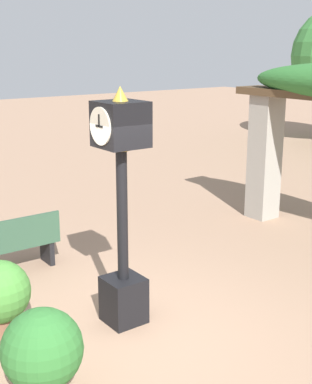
% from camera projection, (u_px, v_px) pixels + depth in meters
% --- Properties ---
extents(ground_plane, '(60.00, 60.00, 0.00)m').
position_uv_depth(ground_plane, '(129.00, 336.00, 6.39)').
color(ground_plane, '#9E7A60').
extents(pedestal_clock, '(0.52, 0.57, 2.91)m').
position_uv_depth(pedestal_clock, '(122.00, 206.00, 6.34)').
color(pedestal_clock, black).
rests_on(pedestal_clock, ground).
extents(potted_plant_near_right, '(0.79, 0.79, 0.95)m').
position_uv_depth(potted_plant_near_right, '(42.00, 352.00, 5.09)').
color(potted_plant_near_right, brown).
rests_on(potted_plant_near_right, ground).
extents(park_bench, '(0.42, 1.38, 0.89)m').
position_uv_depth(park_bench, '(15.00, 246.00, 8.09)').
color(park_bench, '#2D4C38').
rests_on(park_bench, ground).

